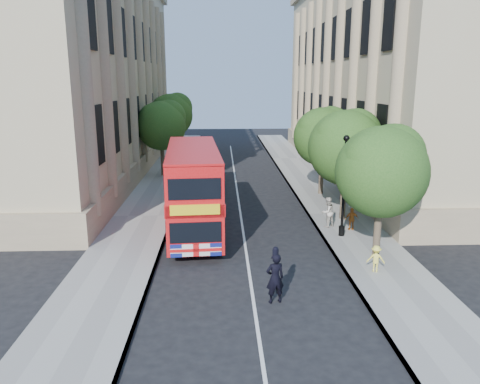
{
  "coord_description": "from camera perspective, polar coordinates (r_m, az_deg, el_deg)",
  "views": [
    {
      "loc": [
        -1.13,
        -16.57,
        7.95
      ],
      "look_at": [
        -0.19,
        6.69,
        2.3
      ],
      "focal_mm": 35.0,
      "sensor_mm": 36.0,
      "label": 1
    }
  ],
  "objects": [
    {
      "name": "tree_left_far",
      "position": [
        39.06,
        -9.52,
        8.31
      ],
      "size": [
        4.0,
        4.0,
        6.3
      ],
      "color": "#473828",
      "rests_on": "ground"
    },
    {
      "name": "pavement_left",
      "position": [
        28.1,
        -11.71,
        -2.96
      ],
      "size": [
        3.5,
        80.0,
        0.12
      ],
      "primitive_type": "cube",
      "color": "gray",
      "rests_on": "ground"
    },
    {
      "name": "building_right",
      "position": [
        43.24,
        18.47,
        14.36
      ],
      "size": [
        12.0,
        38.0,
        18.0
      ],
      "primitive_type": "cube",
      "color": "tan",
      "rests_on": "ground"
    },
    {
      "name": "box_van",
      "position": [
        33.08,
        -5.36,
        2.42
      ],
      "size": [
        2.37,
        5.58,
        3.16
      ],
      "rotation": [
        0.0,
        0.0,
        -0.02
      ],
      "color": "black",
      "rests_on": "ground"
    },
    {
      "name": "tree_right_near",
      "position": [
        21.14,
        17.0,
        2.95
      ],
      "size": [
        4.0,
        4.0,
        6.08
      ],
      "color": "#473828",
      "rests_on": "ground"
    },
    {
      "name": "double_decker_bus",
      "position": [
        24.51,
        -5.7,
        0.59
      ],
      "size": [
        3.2,
        9.74,
        4.43
      ],
      "rotation": [
        0.0,
        0.0,
        0.07
      ],
      "color": "red",
      "rests_on": "ground"
    },
    {
      "name": "tree_right_mid",
      "position": [
        26.77,
        12.86,
        5.78
      ],
      "size": [
        4.2,
        4.2,
        6.37
      ],
      "color": "#473828",
      "rests_on": "ground"
    },
    {
      "name": "pavement_right",
      "position": [
        28.56,
        11.72,
        -2.69
      ],
      "size": [
        3.5,
        80.0,
        0.12
      ],
      "primitive_type": "cube",
      "color": "gray",
      "rests_on": "ground"
    },
    {
      "name": "child_b",
      "position": [
        20.38,
        16.23,
        -7.81
      ],
      "size": [
        0.82,
        0.6,
        1.13
      ],
      "primitive_type": "imported",
      "rotation": [
        0.0,
        0.0,
        2.87
      ],
      "color": "#F7E854",
      "rests_on": "pavement_right"
    },
    {
      "name": "building_left",
      "position": [
        42.51,
        -20.32,
        14.24
      ],
      "size": [
        12.0,
        38.0,
        18.0
      ],
      "primitive_type": "cube",
      "color": "tan",
      "rests_on": "ground"
    },
    {
      "name": "lamp_post",
      "position": [
        24.01,
        12.53,
        0.22
      ],
      "size": [
        0.32,
        0.32,
        5.16
      ],
      "color": "black",
      "rests_on": "pavement_right"
    },
    {
      "name": "tree_right_far",
      "position": [
        32.57,
        10.13,
        7.02
      ],
      "size": [
        4.0,
        4.0,
        6.15
      ],
      "color": "#473828",
      "rests_on": "ground"
    },
    {
      "name": "police_constable",
      "position": [
        17.2,
        4.29,
        -10.44
      ],
      "size": [
        0.78,
        0.61,
        1.89
      ],
      "primitive_type": "imported",
      "rotation": [
        0.0,
        0.0,
        3.39
      ],
      "color": "black",
      "rests_on": "ground"
    },
    {
      "name": "woman_pedestrian",
      "position": [
        25.68,
        10.62,
        -2.42
      ],
      "size": [
        1.02,
        0.98,
        1.66
      ],
      "primitive_type": "imported",
      "rotation": [
        0.0,
        0.0,
        3.75
      ],
      "color": "beige",
      "rests_on": "pavement_right"
    },
    {
      "name": "child_a",
      "position": [
        25.49,
        13.47,
        -3.22
      ],
      "size": [
        0.71,
        0.31,
        1.21
      ],
      "primitive_type": "imported",
      "rotation": [
        0.0,
        0.0,
        3.16
      ],
      "color": "#C56B22",
      "rests_on": "pavement_right"
    },
    {
      "name": "tree_left_back",
      "position": [
        46.97,
        -8.34,
        9.54
      ],
      "size": [
        4.2,
        4.2,
        6.65
      ],
      "color": "#473828",
      "rests_on": "ground"
    },
    {
      "name": "ground",
      "position": [
        18.41,
        1.46,
        -11.94
      ],
      "size": [
        120.0,
        120.0,
        0.0
      ],
      "primitive_type": "plane",
      "color": "black",
      "rests_on": "ground"
    }
  ]
}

